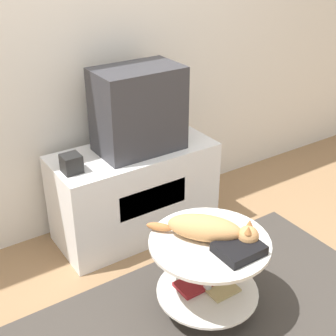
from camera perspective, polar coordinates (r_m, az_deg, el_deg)
name	(u,v)px	position (r m, az deg, el deg)	size (l,w,h in m)	color
ground_plane	(202,323)	(2.55, 4.16, -18.30)	(12.00, 12.00, 0.00)	#93704C
wall_back	(82,27)	(2.88, -10.48, 16.59)	(8.00, 0.05, 2.60)	silver
rug	(202,321)	(2.55, 4.17, -18.15)	(2.09, 1.06, 0.02)	#3D3833
tv_stand	(135,192)	(3.03, -4.07, -2.89)	(1.03, 0.46, 0.60)	white
tv	(138,110)	(2.80, -3.63, 7.09)	(0.51, 0.32, 0.51)	#333338
speaker	(71,164)	(2.66, -11.70, 0.54)	(0.10, 0.10, 0.10)	black
coffee_table	(208,267)	(2.42, 4.92, -11.88)	(0.60, 0.60, 0.44)	#B2B2B7
dvd_box	(239,249)	(2.24, 8.65, -9.71)	(0.21, 0.18, 0.05)	black
cat	(209,229)	(2.29, 5.08, -7.41)	(0.40, 0.45, 0.13)	tan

